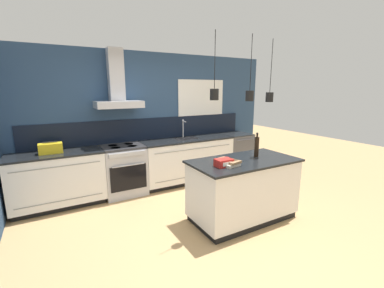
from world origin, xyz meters
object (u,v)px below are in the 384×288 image
Objects in this scene: oven_range at (124,170)px; bottle_on_island at (257,146)px; yellow_toolbox at (51,148)px; book_stack at (228,162)px; dishwasher at (235,153)px; red_supply_box at (224,163)px.

oven_range is 2.42m from bottle_on_island.
yellow_toolbox is (-1.13, 0.00, 0.54)m from oven_range.
bottle_on_island is at bearing -48.41° from oven_range.
book_stack is 1.02× the size of yellow_toolbox.
yellow_toolbox is (-3.72, 0.00, 0.54)m from dishwasher.
oven_range is 4.06× the size of red_supply_box.
yellow_toolbox is at bearing 179.78° from oven_range.
bottle_on_island is 0.66m from book_stack.
red_supply_box is (-0.08, -0.02, 0.01)m from book_stack.
yellow_toolbox is at bearing 146.80° from bottle_on_island.
red_supply_box is 2.74m from yellow_toolbox.
red_supply_box reaches higher than dishwasher.
book_stack is (-1.67, -1.89, 0.49)m from dishwasher.
oven_range is at bearing 113.69° from red_supply_box.
oven_range is 2.14m from red_supply_box.
bottle_on_island reaches higher than yellow_toolbox.
bottle_on_island is 0.74m from red_supply_box.
book_stack reaches higher than oven_range.
oven_range and dishwasher have the same top height.
oven_range is 1.00× the size of dishwasher.
red_supply_box is (-1.75, -1.91, 0.50)m from dishwasher.
yellow_toolbox reaches higher than red_supply_box.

